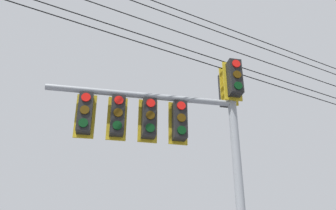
{
  "coord_description": "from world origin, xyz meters",
  "views": [
    {
      "loc": [
        -8.21,
        0.12,
        1.85
      ],
      "look_at": [
        -0.91,
        2.14,
        5.45
      ],
      "focal_mm": 38.82,
      "sensor_mm": 36.0,
      "label": 1
    }
  ],
  "objects": [
    {
      "name": "signal_mast_assembly",
      "position": [
        -0.74,
        1.83,
        4.84
      ],
      "size": [
        2.51,
        4.23,
        6.7
      ],
      "color": "gray",
      "rests_on": "ground"
    },
    {
      "name": "overhead_wire_span",
      "position": [
        0.39,
        0.11,
        7.19
      ],
      "size": [
        12.84,
        13.91,
        1.92
      ],
      "color": "black"
    }
  ]
}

